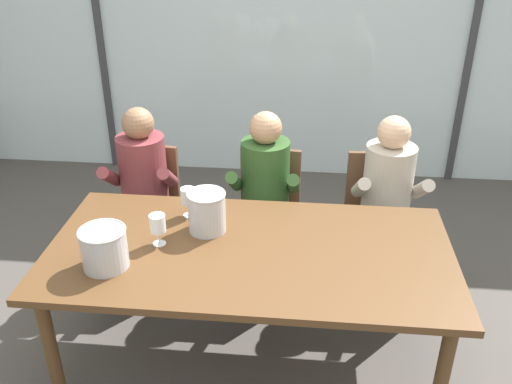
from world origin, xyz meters
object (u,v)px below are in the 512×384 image
object	(u,v)px
chair_center	(377,208)
chair_near_curtain	(146,199)
person_olive_shirt	(264,191)
chair_left_of_center	(268,204)
ice_bucket_secondary	(104,248)
person_beige_jumper	(389,197)
person_maroon_top	(142,185)
dining_table	(250,260)
ice_bucket_primary	(207,211)
wine_glass_by_left_taster	(158,225)
wine_glass_near_bucket	(188,197)

from	to	relation	value
chair_center	chair_near_curtain	bearing A→B (deg)	177.39
person_olive_shirt	chair_left_of_center	bearing A→B (deg)	84.58
chair_center	ice_bucket_secondary	world-z (taller)	ice_bucket_secondary
person_beige_jumper	chair_near_curtain	bearing A→B (deg)	173.26
person_maroon_top	dining_table	bearing A→B (deg)	-48.56
dining_table	ice_bucket_primary	xyz separation A→B (m)	(-0.25, 0.16, 0.19)
chair_left_of_center	ice_bucket_secondary	size ratio (longest dim) A/B	3.82
chair_near_curtain	ice_bucket_secondary	world-z (taller)	ice_bucket_secondary
wine_glass_by_left_taster	chair_center	bearing A→B (deg)	37.24
chair_near_curtain	person_olive_shirt	size ratio (longest dim) A/B	0.74
dining_table	person_beige_jumper	distance (m)	1.14
person_olive_shirt	person_beige_jumper	world-z (taller)	same
ice_bucket_primary	wine_glass_by_left_taster	world-z (taller)	ice_bucket_primary
chair_left_of_center	wine_glass_near_bucket	distance (m)	0.84
person_beige_jumper	person_olive_shirt	bearing A→B (deg)	177.72
wine_glass_by_left_taster	ice_bucket_primary	bearing A→B (deg)	35.76
person_maroon_top	wine_glass_near_bucket	bearing A→B (deg)	-52.88
chair_left_of_center	chair_near_curtain	bearing A→B (deg)	-173.47
person_olive_shirt	wine_glass_by_left_taster	xyz separation A→B (m)	(-0.49, -0.80, 0.20)
chair_left_of_center	person_olive_shirt	world-z (taller)	person_olive_shirt
chair_left_of_center	person_maroon_top	bearing A→B (deg)	-164.75
dining_table	person_maroon_top	distance (m)	1.14
person_beige_jumper	wine_glass_near_bucket	world-z (taller)	person_beige_jumper
chair_center	ice_bucket_secondary	xyz separation A→B (m)	(-1.46, -1.17, 0.36)
chair_near_curtain	person_maroon_top	size ratio (longest dim) A/B	0.74
ice_bucket_primary	ice_bucket_secondary	size ratio (longest dim) A/B	0.98
chair_left_of_center	person_olive_shirt	size ratio (longest dim) A/B	0.74
chair_near_curtain	ice_bucket_primary	bearing A→B (deg)	-44.87
ice_bucket_secondary	wine_glass_near_bucket	bearing A→B (deg)	59.83
dining_table	person_beige_jumper	size ratio (longest dim) A/B	1.74
person_olive_shirt	wine_glass_by_left_taster	bearing A→B (deg)	-121.69
chair_center	ice_bucket_primary	size ratio (longest dim) A/B	3.89
ice_bucket_secondary	chair_near_curtain	bearing A→B (deg)	97.04
person_olive_shirt	ice_bucket_secondary	bearing A→B (deg)	-124.76
person_maroon_top	ice_bucket_secondary	size ratio (longest dim) A/B	5.19
chair_near_curtain	chair_left_of_center	world-z (taller)	same
person_maroon_top	person_olive_shirt	bearing A→B (deg)	-4.06
ice_bucket_secondary	person_beige_jumper	bearing A→B (deg)	34.16
wine_glass_near_bucket	person_maroon_top	bearing A→B (deg)	131.17
chair_near_curtain	person_maroon_top	xyz separation A→B (m)	(0.02, -0.13, 0.17)
chair_center	person_beige_jumper	xyz separation A→B (m)	(0.04, -0.15, 0.17)
dining_table	wine_glass_by_left_taster	xyz separation A→B (m)	(-0.48, -0.00, 0.19)
dining_table	ice_bucket_secondary	bearing A→B (deg)	-162.28
chair_center	person_olive_shirt	xyz separation A→B (m)	(-0.76, -0.15, 0.17)
person_beige_jumper	ice_bucket_secondary	world-z (taller)	person_beige_jumper
person_beige_jumper	wine_glass_near_bucket	size ratio (longest dim) A/B	6.97
chair_center	wine_glass_near_bucket	bearing A→B (deg)	-154.35
person_olive_shirt	person_beige_jumper	bearing A→B (deg)	-0.28
chair_center	wine_glass_by_left_taster	size ratio (longest dim) A/B	5.13
person_olive_shirt	dining_table	bearing A→B (deg)	-91.01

